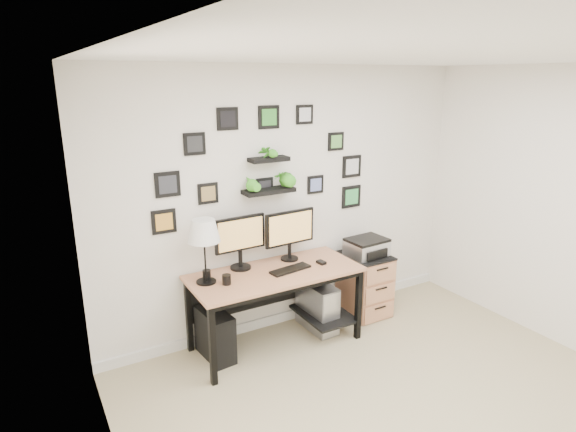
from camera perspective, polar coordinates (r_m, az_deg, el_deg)
room at (r=5.22m, az=0.47°, el=-11.58°), size 4.00×4.00×4.00m
desk at (r=4.56m, az=-1.32°, el=-7.81°), size 1.60×0.70×0.75m
monitor_left at (r=4.45m, az=-5.70°, el=-2.69°), size 0.50×0.20×0.51m
monitor_right at (r=4.65m, az=0.22°, el=-1.80°), size 0.54×0.18×0.50m
keyboard at (r=4.49m, az=0.27°, el=-6.34°), size 0.42×0.19×0.02m
mouse at (r=4.66m, az=3.96°, el=-5.50°), size 0.07×0.10×0.03m
table_lamp at (r=4.14m, az=-9.96°, el=-1.92°), size 0.28×0.28×0.58m
mug at (r=4.23m, az=-7.29°, el=-7.48°), size 0.08×0.08×0.09m
pen_cup at (r=4.34m, az=-9.61°, el=-6.91°), size 0.07×0.07×0.09m
pc_tower_black at (r=4.55m, az=-8.65°, el=-13.72°), size 0.25×0.47×0.45m
pc_tower_grey at (r=4.97m, az=3.51°, el=-10.64°), size 0.23×0.50×0.49m
file_cabinet at (r=5.30m, az=9.11°, el=-7.95°), size 0.43×0.53×0.67m
printer at (r=5.12m, az=9.32°, el=-3.65°), size 0.42×0.35×0.18m
wall_decor at (r=4.52m, az=-2.19°, el=5.56°), size 2.24×0.18×1.10m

